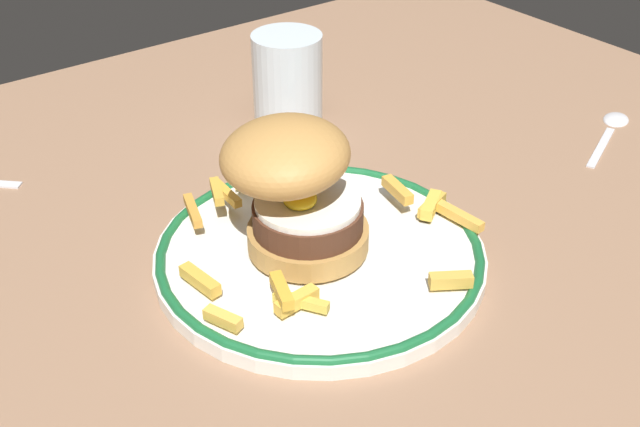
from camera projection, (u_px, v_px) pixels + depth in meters
ground_plane at (363, 285)px, 63.51cm from camera, size 110.43×103.37×4.00cm
dinner_plate at (320, 253)px, 62.36cm from camera, size 26.18×26.18×1.60cm
burger at (295, 187)px, 58.90cm from camera, size 11.23×11.01×10.79cm
fries_pile at (320, 232)px, 62.06cm from camera, size 24.14×23.32×2.32cm
water_glass at (288, 84)px, 81.63cm from camera, size 7.25×7.25×9.26cm
spoon at (613, 123)px, 82.16cm from camera, size 12.86×6.92×0.90cm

